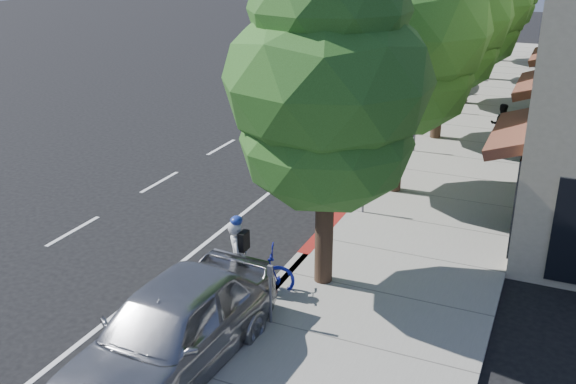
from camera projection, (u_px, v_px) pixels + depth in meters
The scene contains 16 objects.
ground at pixel (318, 242), 16.40m from camera, with size 120.00×120.00×0.00m, color black.
sidewalk at pixel (463, 159), 22.31m from camera, with size 4.60×56.00×0.15m, color gray.
curb at pixel (398, 151), 23.17m from camera, with size 0.30×56.00×0.15m, color #9E998E.
curb_red_segment at pixel (332, 225), 17.22m from camera, with size 0.32×4.00×0.15m, color maroon.
street_tree_0 at pixel (328, 86), 12.69m from camera, with size 4.26×4.26×7.27m.
street_tree_1 at pixel (404, 34), 17.69m from camera, with size 4.84×4.84×7.77m.
street_tree_2 at pixel (445, 18), 22.87m from camera, with size 4.79×4.79×7.49m.
street_tree_3 at pixel (472, 4), 27.98m from camera, with size 5.21×5.21×7.56m.
cyclist at pixel (238, 257), 13.80m from camera, with size 0.62×0.41×1.70m, color silver.
bicycle at pixel (246, 271), 13.83m from camera, with size 0.73×2.10×1.11m, color #161E9E.
silver_suv at pixel (327, 134), 22.41m from camera, with size 2.85×6.18×1.72m, color silver.
dark_sedan at pixel (382, 94), 28.11m from camera, with size 1.80×5.15×1.70m, color black.
white_pickup at pixel (428, 73), 32.16m from camera, with size 2.59×6.38×1.85m, color silver.
dark_suv_far at pixel (439, 53), 38.80m from camera, with size 1.75×4.35×1.48m, color black.
near_car_a at pixel (170, 329), 11.26m from camera, with size 2.02×5.01×1.71m, color #A4A4A9.
pedestrian at pixel (501, 124), 23.37m from camera, with size 0.74×0.58×1.53m, color black.
Camera 1 is at (5.26, -13.81, 7.27)m, focal length 40.00 mm.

